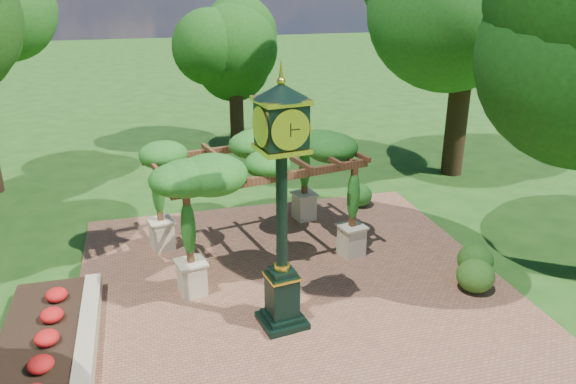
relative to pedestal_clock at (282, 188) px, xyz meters
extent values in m
plane|color=#1E4714|center=(0.67, -0.45, -3.11)|extent=(120.00, 120.00, 0.00)
cube|color=brown|center=(0.67, 0.55, -3.09)|extent=(10.00, 12.00, 0.04)
cube|color=#C6B793|center=(-3.93, 0.05, -2.91)|extent=(0.35, 5.00, 0.40)
cube|color=red|center=(-4.83, 0.05, -2.93)|extent=(1.50, 5.00, 0.36)
cube|color=black|center=(0.00, 0.00, -3.00)|extent=(1.05, 1.05, 0.14)
cube|color=black|center=(0.00, 0.00, -2.39)|extent=(0.65, 0.65, 1.03)
cube|color=gold|center=(0.00, 0.00, -1.93)|extent=(0.73, 0.73, 0.05)
cylinder|color=black|center=(0.00, 0.00, -0.45)|extent=(0.26, 0.26, 2.62)
cube|color=black|center=(0.00, 0.00, 1.26)|extent=(0.91, 0.91, 0.80)
cylinder|color=white|center=(0.06, -0.40, 1.26)|extent=(0.68, 0.14, 0.68)
cone|color=black|center=(0.00, 0.00, 1.89)|extent=(1.18, 1.18, 0.28)
sphere|color=gold|center=(0.00, 0.00, 2.06)|extent=(0.16, 0.16, 0.16)
cube|color=beige|center=(-1.72, 1.70, -2.68)|extent=(0.67, 0.67, 0.78)
cube|color=brown|center=(-1.72, 1.70, -1.44)|extent=(0.17, 0.17, 1.61)
cube|color=beige|center=(2.54, 2.61, -2.68)|extent=(0.67, 0.67, 0.78)
cube|color=brown|center=(2.54, 2.61, -1.44)|extent=(0.17, 0.17, 1.61)
cube|color=beige|center=(-2.26, 4.25, -2.68)|extent=(0.67, 0.67, 0.78)
cube|color=brown|center=(-2.26, 4.25, -1.44)|extent=(0.17, 0.17, 1.61)
cube|color=beige|center=(1.99, 5.16, -2.68)|extent=(0.67, 0.67, 0.78)
cube|color=brown|center=(1.99, 5.16, -1.44)|extent=(0.17, 0.17, 1.61)
cube|color=brown|center=(0.41, 2.15, -0.57)|extent=(4.96, 1.17, 0.19)
cube|color=brown|center=(-0.13, 4.70, -0.57)|extent=(4.96, 1.17, 0.19)
ellipsoid|color=#205F1B|center=(0.14, 3.43, -0.33)|extent=(5.59, 4.12, 0.87)
cube|color=#9C9C94|center=(-0.04, 9.27, -3.07)|extent=(0.53, 0.53, 0.09)
cylinder|color=#9C9C94|center=(-0.04, 9.27, -2.67)|extent=(0.27, 0.27, 0.80)
cylinder|color=#9C9C94|center=(-0.04, 9.27, -2.25)|extent=(0.50, 0.50, 0.04)
ellipsoid|color=#2D5E1A|center=(4.67, 0.14, -2.68)|extent=(0.96, 0.96, 0.78)
ellipsoid|color=#245217|center=(5.09, 0.82, -2.68)|extent=(1.15, 1.15, 0.78)
ellipsoid|color=#286A1E|center=(3.97, 5.67, -2.71)|extent=(1.04, 1.04, 0.72)
cylinder|color=#2F1F13|center=(1.35, 13.10, -1.96)|extent=(0.58, 0.58, 2.30)
ellipsoid|color=#174310|center=(1.35, 13.10, 1.01)|extent=(3.56, 3.56, 3.64)
cylinder|color=#322213|center=(8.53, 7.87, -1.14)|extent=(0.76, 0.76, 3.94)
camera|label=1|loc=(-2.46, -9.80, 3.85)|focal=35.00mm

